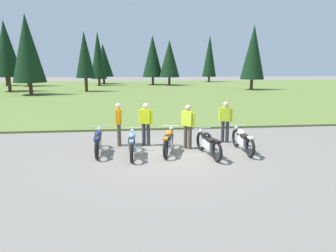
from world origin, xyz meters
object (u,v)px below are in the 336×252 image
at_px(motorcycle_navy, 98,141).
at_px(motorcycle_cream, 243,140).
at_px(rider_checking_bike, 188,124).
at_px(rider_in_hivis_vest, 146,122).
at_px(motorcycle_black, 208,143).
at_px(motorcycle_orange, 169,141).
at_px(motorcycle_sky_blue, 132,144).
at_px(rider_near_row_end, 225,119).
at_px(rider_with_back_turned, 119,122).

bearing_deg(motorcycle_navy, motorcycle_cream, -4.17).
bearing_deg(rider_checking_bike, motorcycle_navy, -175.72).
bearing_deg(motorcycle_cream, rider_in_hivis_vest, 160.19).
bearing_deg(motorcycle_black, motorcycle_orange, 157.73).
bearing_deg(motorcycle_black, motorcycle_navy, 169.25).
bearing_deg(motorcycle_navy, motorcycle_sky_blue, -20.67).
relative_size(motorcycle_sky_blue, rider_near_row_end, 1.26).
relative_size(motorcycle_black, motorcycle_cream, 0.99).
height_order(motorcycle_sky_blue, rider_near_row_end, rider_near_row_end).
xyz_separation_m(motorcycle_black, rider_checking_bike, (-0.55, 0.97, 0.51)).
distance_m(motorcycle_orange, rider_with_back_turned, 2.22).
relative_size(motorcycle_navy, motorcycle_black, 1.01).
distance_m(motorcycle_navy, rider_checking_bike, 3.32).
relative_size(motorcycle_sky_blue, motorcycle_orange, 1.02).
bearing_deg(motorcycle_orange, rider_with_back_turned, 147.41).
bearing_deg(motorcycle_cream, rider_checking_bike, 161.93).
xyz_separation_m(motorcycle_cream, rider_near_row_end, (-0.24, 1.40, 0.51)).
distance_m(rider_checking_bike, rider_in_hivis_vest, 1.66).
relative_size(motorcycle_cream, rider_in_hivis_vest, 1.26).
height_order(motorcycle_navy, motorcycle_sky_blue, same).
bearing_deg(motorcycle_orange, rider_in_hivis_vest, 126.19).
relative_size(motorcycle_orange, rider_with_back_turned, 1.23).
xyz_separation_m(motorcycle_orange, rider_with_back_turned, (-1.82, 1.16, 0.51)).
height_order(rider_checking_bike, rider_with_back_turned, same).
bearing_deg(motorcycle_sky_blue, motorcycle_navy, 159.33).
height_order(motorcycle_navy, motorcycle_cream, same).
distance_m(motorcycle_navy, motorcycle_orange, 2.51).
xyz_separation_m(rider_near_row_end, rider_checking_bike, (-1.67, -0.77, 0.00)).
bearing_deg(rider_with_back_turned, motorcycle_sky_blue, -70.30).
bearing_deg(motorcycle_cream, rider_near_row_end, 99.59).
relative_size(motorcycle_cream, rider_near_row_end, 1.26).
height_order(motorcycle_sky_blue, rider_in_hivis_vest, rider_in_hivis_vest).
xyz_separation_m(motorcycle_cream, rider_with_back_turned, (-4.50, 1.35, 0.51)).
height_order(motorcycle_navy, rider_checking_bike, rider_checking_bike).
height_order(motorcycle_black, rider_in_hivis_vest, rider_in_hivis_vest).
distance_m(motorcycle_cream, rider_in_hivis_vest, 3.70).
bearing_deg(motorcycle_sky_blue, rider_in_hivis_vest, 67.83).
bearing_deg(rider_in_hivis_vest, motorcycle_cream, -19.81).
height_order(motorcycle_orange, rider_checking_bike, rider_checking_bike).
height_order(motorcycle_sky_blue, rider_checking_bike, rider_checking_bike).
xyz_separation_m(motorcycle_sky_blue, motorcycle_cream, (3.99, 0.07, 0.00)).
height_order(motorcycle_sky_blue, motorcycle_orange, same).
height_order(motorcycle_cream, rider_checking_bike, rider_checking_bike).
height_order(motorcycle_orange, rider_in_hivis_vest, rider_in_hivis_vest).
bearing_deg(rider_in_hivis_vest, motorcycle_black, -37.27).
xyz_separation_m(motorcycle_navy, rider_near_row_end, (4.95, 1.02, 0.51)).
relative_size(motorcycle_navy, motorcycle_sky_blue, 1.00).
bearing_deg(rider_near_row_end, rider_with_back_turned, -179.45).
xyz_separation_m(motorcycle_navy, motorcycle_orange, (2.50, -0.18, 0.00)).
distance_m(motorcycle_orange, motorcycle_black, 1.43).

